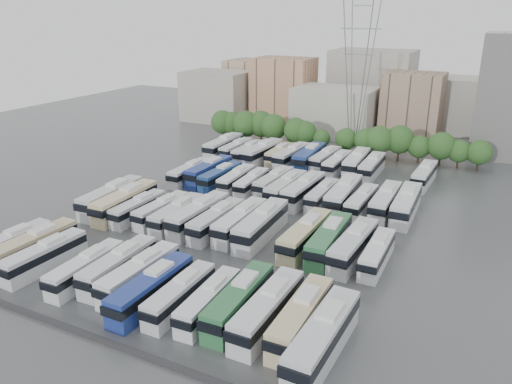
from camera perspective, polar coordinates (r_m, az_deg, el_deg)
The scene contains 56 objects.
ground at distance 76.81m, azimuth -1.08°, elevation -3.17°, with size 220.00×220.00×0.00m, color #424447.
parapet at distance 53.47m, azimuth -18.45°, elevation -15.30°, with size 56.00×0.50×0.50m, color #2D2D30.
tree_line at distance 113.47m, azimuth 7.62°, elevation 6.66°, with size 63.83×7.81×7.94m.
city_buildings at distance 142.00m, azimuth 10.01°, elevation 10.67°, with size 102.00×35.00×20.00m.
electricity_pylon at distance 117.16m, azimuth 11.60°, elevation 13.96°, with size 9.00×6.91×33.83m.
bus_r0_s0 at distance 71.93m, azimuth -26.31°, elevation -5.47°, with size 3.01×11.96×3.73m.
bus_r0_s1 at distance 70.30m, azimuth -24.00°, elevation -5.62°, with size 3.03×12.40×3.87m.
bus_r0_s2 at distance 67.18m, azimuth -23.01°, elevation -6.76°, with size 2.96×11.74×3.66m.
bus_r0_s4 at distance 62.58m, azimuth -18.85°, elevation -8.26°, with size 2.80×11.34×3.54m.
bus_r0_s5 at distance 61.85m, azimuth -15.43°, elevation -8.12°, with size 3.02×12.00×3.74m.
bus_r0_s6 at distance 59.40m, azimuth -13.17°, elevation -9.11°, with size 2.83×12.16×3.80m.
bus_r0_s7 at distance 56.21m, azimuth -11.85°, elevation -10.73°, with size 2.80×12.43×3.89m.
bus_r0_s8 at distance 55.02m, azimuth -8.68°, elevation -11.50°, with size 2.55×11.09×3.47m.
bus_r0_s9 at distance 53.67m, azimuth -5.41°, elevation -12.27°, with size 2.83×10.89×3.39m.
bus_r0_s10 at distance 53.09m, azimuth -1.93°, elevation -12.26°, with size 3.16×12.49×3.89m.
bus_r0_s11 at distance 51.61m, azimuth 1.35°, elevation -13.24°, with size 2.83×12.72×3.99m.
bus_r0_s12 at distance 50.74m, azimuth 5.15°, elevation -14.04°, with size 2.89×12.38×3.87m.
bus_r0_s13 at distance 48.09m, azimuth 7.69°, elevation -16.09°, with size 3.22×13.42×4.19m.
bus_r1_s0 at distance 83.33m, azimuth -16.18°, elevation -0.55°, with size 3.65×13.70×4.26m.
bus_r1_s1 at distance 80.77m, azimuth -14.73°, elevation -1.08°, with size 3.38×13.55×4.22m.
bus_r1_s2 at distance 78.68m, azimuth -13.32°, elevation -1.82°, with size 2.60×11.09×3.47m.
bus_r1_s3 at distance 77.25m, azimuth -10.76°, elevation -2.03°, with size 2.94×11.18×3.48m.
bus_r1_s4 at distance 75.13m, azimuth -9.03°, elevation -2.49°, with size 2.80×11.71×3.66m.
bus_r1_s5 at distance 73.98m, azimuth -6.59°, elevation -2.56°, with size 3.22×13.06×4.07m.
bus_r1_s6 at distance 71.99m, azimuth -4.55°, elevation -3.26°, with size 2.82×12.18×3.81m.
bus_r1_s7 at distance 71.36m, azimuth -1.81°, elevation -3.36°, with size 2.89×12.61×3.95m.
bus_r1_s8 at distance 69.87m, azimuth 0.60°, elevation -3.75°, with size 3.46×13.66×4.25m.
bus_r1_s10 at distance 67.27m, azimuth 5.65°, elevation -4.92°, with size 3.16×13.00×4.06m.
bus_r1_s11 at distance 66.33m, azimuth 8.33°, elevation -5.42°, with size 3.28×13.01×4.05m.
bus_r1_s12 at distance 65.32m, azimuth 11.06°, elevation -6.03°, with size 3.33×12.90×4.02m.
bus_r1_s13 at distance 64.63m, azimuth 13.67°, elevation -6.83°, with size 2.55×10.92×3.41m.
bus_r2_s1 at distance 94.06m, azimuth -7.57°, elevation 2.23°, with size 2.58×11.61×3.64m.
bus_r2_s2 at distance 93.81m, azimuth -5.39°, elevation 2.40°, with size 3.06×12.92×4.04m.
bus_r2_s3 at distance 91.13m, azimuth -4.09°, elevation 1.78°, with size 3.00×11.78×3.67m.
bus_r2_s4 at distance 89.71m, azimuth -2.27°, elevation 1.47°, with size 2.87×11.24×3.50m.
bus_r2_s5 at distance 88.04m, azimuth -0.51°, elevation 1.08°, with size 2.90×10.89×3.38m.
bus_r2_s6 at distance 87.90m, azimuth 2.05°, elevation 1.13°, with size 2.93×11.79×3.67m.
bus_r2_s7 at distance 84.83m, azimuth 3.45°, elevation 0.48°, with size 2.93×12.56×3.93m.
bus_r2_s8 at distance 83.82m, azimuth 5.43°, elevation 0.23°, with size 3.30×13.00×4.05m.
bus_r2_s9 at distance 82.75m, azimuth 7.56°, elevation -0.35°, with size 2.43×10.98×3.44m.
bus_r2_s10 at distance 82.28m, azimuth 9.96°, elevation -0.30°, with size 3.42×13.65×4.25m.
bus_r2_s11 at distance 80.62m, azimuth 11.95°, elevation -1.13°, with size 2.77×11.45×3.57m.
bus_r2_s12 at distance 81.23m, azimuth 14.57°, elevation -1.03°, with size 2.95×12.74×3.99m.
bus_r2_s13 at distance 80.60m, azimuth 16.77°, elevation -1.35°, with size 3.30×13.41×4.18m.
bus_r3_s0 at distance 111.15m, azimuth -3.74°, elevation 5.29°, with size 3.12×13.42×4.20m.
bus_r3_s1 at distance 109.44m, azimuth -2.26°, elevation 4.93°, with size 2.68×11.52×3.60m.
bus_r3_s2 at distance 106.96m, azimuth -0.89°, elevation 4.60°, with size 2.69×11.69×3.66m.
bus_r3_s3 at distance 105.43m, azimuth 0.70°, elevation 4.54°, with size 3.69×13.80×4.29m.
bus_r3_s4 at distance 105.84m, azimuth 2.65°, elevation 4.36°, with size 2.86×11.15×3.47m.
bus_r3_s5 at distance 103.72m, azimuth 4.11°, elevation 4.15°, with size 3.44×12.89×4.01m.
bus_r3_s6 at distance 102.96m, azimuth 6.11°, elevation 4.03°, with size 3.33×13.55×4.23m.
bus_r3_s7 at distance 102.72m, azimuth 7.92°, elevation 3.77°, with size 3.16×11.95×3.71m.
bus_r3_s8 at distance 100.01m, azimuth 9.25°, elevation 3.23°, with size 2.77×11.74×3.67m.
bus_r3_s9 at distance 100.65m, azimuth 11.40°, elevation 3.33°, with size 3.46×13.19×4.10m.
bus_r3_s10 at distance 99.04m, azimuth 13.09°, elevation 2.85°, with size 2.88×12.31×3.85m.
bus_r3_s13 at distance 96.44m, azimuth 18.66°, elevation 1.82°, with size 3.01×12.07×3.76m.
Camera 1 is at (33.10, -62.36, 30.26)m, focal length 35.00 mm.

